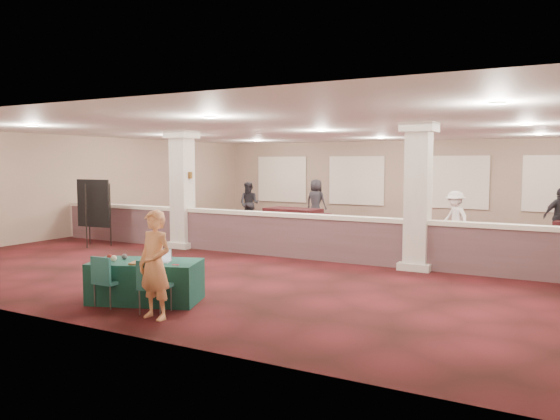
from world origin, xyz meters
The scene contains 32 objects.
ground centered at (0.00, 0.00, 0.00)m, with size 16.00×16.00×0.00m, color #471116.
wall_back centered at (0.00, 8.00, 1.60)m, with size 16.00×0.04×3.20m, color gray.
wall_front centered at (0.00, -8.00, 1.60)m, with size 16.00×0.04×3.20m, color gray.
wall_left centered at (-8.00, 0.00, 1.60)m, with size 0.04×16.00×3.20m, color gray.
ceiling centered at (0.00, 0.00, 3.20)m, with size 16.00×16.00×0.02m, color silver.
partition_wall centered at (0.00, -1.50, 0.57)m, with size 15.60×0.28×1.10m.
column_left centered at (-3.50, -1.50, 1.64)m, with size 0.72×0.72×3.20m.
column_right centered at (3.00, -1.50, 1.64)m, with size 0.72×0.72×3.20m.
sconce_left centered at (-3.78, -1.50, 2.00)m, with size 0.12×0.12×0.18m.
sconce_right centered at (-3.22, -1.50, 2.00)m, with size 0.12×0.12×0.18m.
near_table centered at (-0.28, -6.50, 0.34)m, with size 1.80×0.90×0.69m, color #103C2C.
conf_chair_main centered at (0.35, -7.04, 0.50)m, with size 0.51×0.51×0.85m.
conf_chair_side centered at (-0.60, -7.08, 0.50)m, with size 0.43×0.43×0.84m.
easel_board centered at (-5.76, -2.60, 1.19)m, with size 1.11×0.58×1.88m.
woman centered at (0.55, -7.20, 0.82)m, with size 0.59×0.39×1.64m, color #FEB26E.
far_table_front_left centered at (-5.83, 0.30, 0.39)m, with size 1.93×0.96×0.78m, color black.
far_table_front_center centered at (-1.72, 0.62, 0.38)m, with size 1.88×0.94×0.76m, color black.
far_table_front_right centered at (2.50, 0.30, 0.33)m, with size 1.61×0.81×0.65m, color black.
far_table_back_left centered at (-2.50, 3.20, 0.39)m, with size 1.91×0.96×0.78m, color black.
far_table_back_center centered at (-2.00, 3.24, 0.32)m, with size 1.59×0.79×0.64m, color black.
attendee_a centered at (-4.75, 4.00, 0.81)m, with size 0.78×0.43×1.62m, color black.
attendee_b centered at (3.00, 2.71, 0.77)m, with size 0.98×0.45×1.53m, color white.
attendee_c centered at (5.66, 3.61, 0.83)m, with size 0.97×0.46×1.66m, color black.
attendee_d centered at (-2.81, 5.76, 0.85)m, with size 0.84×0.45×1.70m, color black.
laptop_base centered at (0.00, -6.44, 0.70)m, with size 0.31×0.22×0.02m, color silver.
laptop_screen centered at (-0.04, -6.34, 0.81)m, with size 0.31×0.01×0.21m, color silver.
screen_glow centered at (-0.04, -6.35, 0.80)m, with size 0.28×0.00×0.18m, color silver.
knitting centered at (-0.15, -6.70, 0.70)m, with size 0.38×0.28×0.03m, color #C2731F.
yarn_cream centered at (-0.74, -6.77, 0.74)m, with size 0.10×0.10×0.10m, color beige.
yarn_red centered at (-0.92, -6.69, 0.74)m, with size 0.09×0.09×0.09m, color #5E1F12.
yarn_grey centered at (-0.72, -6.54, 0.74)m, with size 0.10×0.10×0.10m, color #434448.
scissors centered at (0.39, -6.53, 0.70)m, with size 0.11×0.03×0.01m, color red.
Camera 1 is at (6.05, -13.36, 2.35)m, focal length 35.00 mm.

